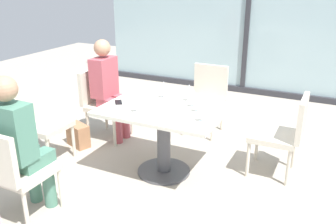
% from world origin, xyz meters
% --- Properties ---
extents(ground_plane, '(12.00, 12.00, 0.00)m').
position_xyz_m(ground_plane, '(0.00, 0.00, 0.00)').
color(ground_plane, '#A89E8E').
extents(window_wall_backdrop, '(5.39, 0.10, 2.70)m').
position_xyz_m(window_wall_backdrop, '(0.00, 3.20, 1.21)').
color(window_wall_backdrop, '#9BB7BC').
rests_on(window_wall_backdrop, ground_plane).
extents(dining_table_main, '(1.21, 0.89, 0.73)m').
position_xyz_m(dining_table_main, '(0.00, 0.00, 0.54)').
color(dining_table_main, silver).
rests_on(dining_table_main, ground_plane).
extents(chair_front_left, '(0.46, 0.50, 0.87)m').
position_xyz_m(chair_front_left, '(-0.75, -1.26, 0.50)').
color(chair_front_left, beige).
rests_on(chair_front_left, ground_plane).
extents(chair_far_left, '(0.50, 0.46, 0.87)m').
position_xyz_m(chair_far_left, '(-1.12, 0.50, 0.50)').
color(chair_far_left, beige).
rests_on(chair_far_left, ground_plane).
extents(chair_near_window, '(0.46, 0.51, 0.87)m').
position_xyz_m(chair_near_window, '(0.00, 1.26, 0.50)').
color(chair_near_window, beige).
rests_on(chair_near_window, ground_plane).
extents(chair_side_end, '(0.50, 0.46, 0.87)m').
position_xyz_m(chair_side_end, '(-1.39, -0.33, 0.50)').
color(chair_side_end, beige).
rests_on(chair_side_end, ground_plane).
extents(chair_far_right, '(0.50, 0.46, 0.87)m').
position_xyz_m(chair_far_right, '(1.12, 0.50, 0.50)').
color(chair_far_right, beige).
rests_on(chair_far_right, ground_plane).
extents(person_front_left, '(0.34, 0.39, 1.26)m').
position_xyz_m(person_front_left, '(-0.75, -1.15, 0.70)').
color(person_front_left, '#4C7F6B').
rests_on(person_front_left, ground_plane).
extents(person_far_left, '(0.39, 0.34, 1.26)m').
position_xyz_m(person_far_left, '(-1.01, 0.50, 0.70)').
color(person_far_left, '#B24C56').
rests_on(person_far_left, ground_plane).
extents(wine_glass_0, '(0.07, 0.07, 0.18)m').
position_xyz_m(wine_glass_0, '(0.26, 0.15, 0.86)').
color(wine_glass_0, silver).
rests_on(wine_glass_0, dining_table_main).
extents(wine_glass_1, '(0.07, 0.07, 0.18)m').
position_xyz_m(wine_glass_1, '(0.48, -0.18, 0.86)').
color(wine_glass_1, silver).
rests_on(wine_glass_1, dining_table_main).
extents(wine_glass_2, '(0.07, 0.07, 0.18)m').
position_xyz_m(wine_glass_2, '(-0.14, 0.28, 0.86)').
color(wine_glass_2, silver).
rests_on(wine_glass_2, dining_table_main).
extents(wine_glass_3, '(0.07, 0.07, 0.18)m').
position_xyz_m(wine_glass_3, '(0.35, 0.04, 0.86)').
color(wine_glass_3, silver).
rests_on(wine_glass_3, dining_table_main).
extents(wine_glass_4, '(0.07, 0.07, 0.18)m').
position_xyz_m(wine_glass_4, '(-0.18, -0.23, 0.86)').
color(wine_glass_4, silver).
rests_on(wine_glass_4, dining_table_main).
extents(wine_glass_5, '(0.07, 0.07, 0.18)m').
position_xyz_m(wine_glass_5, '(0.15, 0.30, 0.86)').
color(wine_glass_5, silver).
rests_on(wine_glass_5, dining_table_main).
extents(coffee_cup, '(0.08, 0.08, 0.09)m').
position_xyz_m(coffee_cup, '(-0.41, 0.25, 0.78)').
color(coffee_cup, white).
rests_on(coffee_cup, dining_table_main).
extents(cell_phone_on_table, '(0.14, 0.16, 0.01)m').
position_xyz_m(cell_phone_on_table, '(-0.49, -0.06, 0.73)').
color(cell_phone_on_table, black).
rests_on(cell_phone_on_table, dining_table_main).
extents(handbag_1, '(0.34, 0.25, 0.28)m').
position_xyz_m(handbag_1, '(-1.23, 0.11, 0.14)').
color(handbag_1, '#A3704C').
rests_on(handbag_1, ground_plane).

